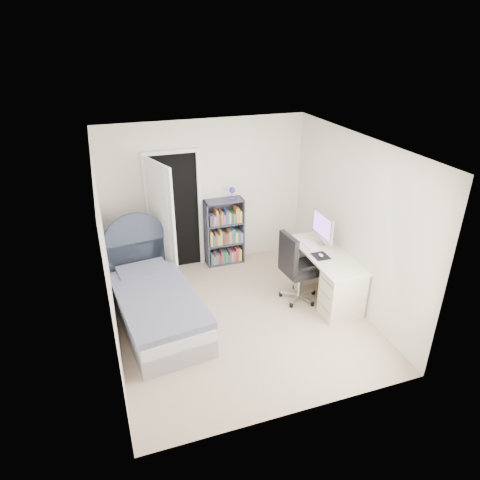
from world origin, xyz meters
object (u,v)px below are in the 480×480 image
object	(u,v)px
floor_lamp	(163,247)
office_chair	(295,265)
bed	(155,302)
nightstand	(123,265)
desk	(324,272)
bookcase	(225,234)

from	to	relation	value
floor_lamp	office_chair	bearing A→B (deg)	-38.42
bed	office_chair	bearing A→B (deg)	-4.52
office_chair	nightstand	bearing A→B (deg)	152.12
bed	desk	size ratio (longest dim) A/B	1.46
nightstand	bookcase	world-z (taller)	bookcase
desk	bed	bearing A→B (deg)	175.82
bed	bookcase	distance (m)	1.95
nightstand	bookcase	xyz separation A→B (m)	(1.75, 0.21, 0.18)
nightstand	office_chair	size ratio (longest dim) A/B	0.51
bed	nightstand	xyz separation A→B (m)	(-0.33, 1.10, 0.08)
nightstand	office_chair	bearing A→B (deg)	-27.88
desk	bookcase	bearing A→B (deg)	126.94
bookcase	desk	size ratio (longest dim) A/B	0.93
floor_lamp	office_chair	distance (m)	2.22
bed	desk	world-z (taller)	bed
nightstand	office_chair	world-z (taller)	office_chair
bed	floor_lamp	xyz separation A→B (m)	(0.33, 1.22, 0.23)
desk	office_chair	size ratio (longest dim) A/B	1.35
bed	office_chair	distance (m)	2.10
bed	bookcase	bearing A→B (deg)	42.61
bookcase	desk	distance (m)	1.88
floor_lamp	desk	distance (m)	2.63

